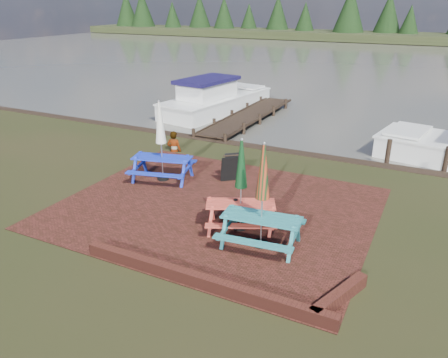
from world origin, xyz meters
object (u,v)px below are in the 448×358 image
Objects in this scene: picnic_table_red at (241,199)px; jetty at (248,116)px; person at (173,132)px; chalkboard at (231,168)px; picnic_table_blue at (162,154)px; picnic_table_teal at (262,212)px; boat_jetty at (215,101)px.

picnic_table_red is 0.28× the size of jetty.
chalkboard is at bearing 143.88° from person.
picnic_table_blue reaches higher than chalkboard.
picnic_table_teal is 5.31m from picnic_table_blue.
picnic_table_red reaches higher than boat_jetty.
picnic_table_red reaches higher than person.
boat_jetty is (-5.52, 9.29, -0.02)m from chalkboard.
picnic_table_red is 3.45m from chalkboard.
picnic_table_red is at bearing 139.25° from picnic_table_teal.
chalkboard is 0.10× the size of jetty.
picnic_table_blue reaches higher than person.
boat_jetty is at bearing -83.56° from person.
picnic_table_teal is at bearing 129.60° from person.
person reaches higher than jetty.
chalkboard is (2.13, 1.00, -0.48)m from picnic_table_blue.
boat_jetty is (-2.54, 1.13, 0.35)m from jetty.
boat_jetty is 4.73× the size of person.
jetty is at bearing 81.02° from picnic_table_blue.
jetty is at bearing 109.15° from picnic_table_teal.
picnic_table_teal is 1.07× the size of picnic_table_red.
picnic_table_blue reaches higher than picnic_table_red.
picnic_table_blue is 10.84m from boat_jetty.
boat_jetty is (-7.23, 12.26, -0.43)m from picnic_table_red.
jetty is at bearing -15.09° from boat_jetty.
jetty is at bearing 70.39° from chalkboard.
jetty is (-5.52, 11.70, -0.83)m from picnic_table_teal.
picnic_table_red is at bearing -67.14° from jetty.
chalkboard is (-2.53, 3.54, -0.47)m from picnic_table_teal.
picnic_table_teal is at bearing -42.89° from picnic_table_blue.
picnic_table_blue is 9.24m from jetty.
picnic_table_teal is 1.00m from picnic_table_red.
picnic_table_red reaches higher than chalkboard.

